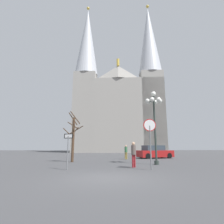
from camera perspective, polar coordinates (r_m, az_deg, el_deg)
ground_plane at (r=8.38m, az=-0.95°, el=-20.76°), size 120.00×120.00×0.00m
cathedral at (r=46.12m, az=2.08°, el=3.18°), size 23.03×14.68×39.92m
stop_sign at (r=11.28m, az=12.25°, el=-6.91°), size 0.78×0.11×3.11m
one_way_arrow_sign at (r=11.40m, az=-14.13°, el=-10.77°), size 0.58×0.24×2.19m
street_lamp at (r=14.94m, az=13.55°, el=0.26°), size 1.44×1.30×5.97m
bare_tree at (r=16.94m, az=-12.55°, el=-7.84°), size 1.87×1.88×4.64m
parked_car_near_red at (r=22.60m, az=13.65°, el=-12.58°), size 4.53×2.77×1.54m
pedestrian_walking at (r=20.21m, az=4.57°, el=-12.45°), size 0.32×0.32×1.55m
pedestrian_standing at (r=12.47m, az=7.02°, el=-12.74°), size 0.32×0.32×1.71m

